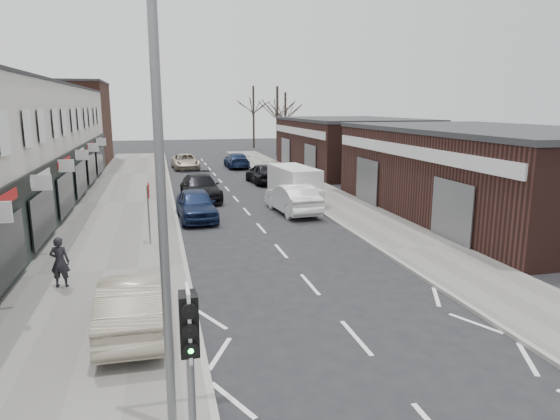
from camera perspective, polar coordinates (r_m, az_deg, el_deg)
ground at (r=11.77m, az=12.56°, el=-18.22°), size 160.00×160.00×0.00m
pavement_left at (r=31.65m, az=-17.25°, el=0.80°), size 5.50×64.00×0.12m
pavement_right at (r=33.28m, az=4.75°, el=1.82°), size 3.50×64.00×0.12m
brick_block_far at (r=54.79m, az=-23.34°, el=8.98°), size 8.00×10.00×8.00m
right_unit_near at (r=29.00m, az=22.81°, el=3.82°), size 10.00×18.00×4.50m
right_unit_far at (r=46.51m, az=8.02°, el=7.32°), size 10.00×16.00×4.50m
tree_far_a at (r=58.97m, az=-0.30°, el=6.18°), size 3.60×3.60×8.00m
tree_far_b at (r=65.37m, az=0.60°, el=6.74°), size 3.60×3.60×7.50m
tree_far_c at (r=70.55m, az=-3.00°, el=7.10°), size 3.60×3.60×8.50m
traffic_light at (r=7.83m, az=-10.32°, el=-14.29°), size 0.28×0.60×3.10m
street_lamp at (r=8.34m, az=-12.28°, el=3.16°), size 2.23×0.22×8.00m
warning_sign at (r=21.37m, az=-14.78°, el=1.65°), size 0.12×0.80×2.70m
white_van at (r=30.68m, az=1.71°, el=2.80°), size 2.37×5.68×2.15m
sedan_on_pavement at (r=13.57m, az=-16.52°, el=-10.22°), size 1.56×4.46×1.47m
pedestrian at (r=17.47m, az=-23.86°, el=-5.44°), size 0.66×0.49×1.66m
parked_car_left_a at (r=26.27m, az=-9.56°, el=0.61°), size 2.07×4.72×1.58m
parked_car_left_b at (r=31.73m, az=-9.09°, el=2.55°), size 2.44×5.54×1.58m
parked_car_left_c at (r=47.75m, az=-10.77°, el=5.47°), size 2.58×5.12×1.39m
parked_car_right_a at (r=27.54m, az=1.43°, el=1.33°), size 2.15×5.05×1.62m
parked_car_right_b at (r=38.10m, az=-1.96°, el=4.22°), size 2.22×4.72×1.56m
parked_car_right_c at (r=47.95m, az=-5.00°, el=5.68°), size 1.99×4.90×1.42m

